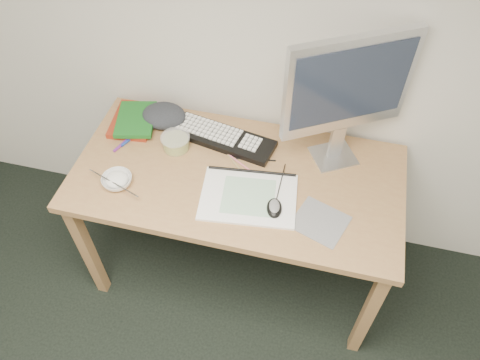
{
  "coord_description": "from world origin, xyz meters",
  "views": [
    {
      "loc": [
        0.46,
        0.17,
        2.25
      ],
      "look_at": [
        0.17,
        1.34,
        0.83
      ],
      "focal_mm": 35.0,
      "sensor_mm": 36.0,
      "label": 1
    }
  ],
  "objects_px": {
    "desk": "(237,187)",
    "keyboard": "(224,138)",
    "rice_bowl": "(117,181)",
    "sketchpad": "(249,197)",
    "monitor": "(348,89)"
  },
  "relations": [
    {
      "from": "rice_bowl",
      "to": "monitor",
      "type": "bearing_deg",
      "value": 23.42
    },
    {
      "from": "monitor",
      "to": "rice_bowl",
      "type": "height_order",
      "value": "monitor"
    },
    {
      "from": "desk",
      "to": "keyboard",
      "type": "distance_m",
      "value": 0.24
    },
    {
      "from": "desk",
      "to": "keyboard",
      "type": "relative_size",
      "value": 2.99
    },
    {
      "from": "sketchpad",
      "to": "rice_bowl",
      "type": "xyz_separation_m",
      "value": [
        -0.55,
        -0.06,
        0.01
      ]
    },
    {
      "from": "monitor",
      "to": "rice_bowl",
      "type": "xyz_separation_m",
      "value": [
        -0.86,
        -0.37,
        -0.36
      ]
    },
    {
      "from": "keyboard",
      "to": "rice_bowl",
      "type": "distance_m",
      "value": 0.5
    },
    {
      "from": "keyboard",
      "to": "monitor",
      "type": "bearing_deg",
      "value": 13.33
    },
    {
      "from": "desk",
      "to": "rice_bowl",
      "type": "bearing_deg",
      "value": -160.54
    },
    {
      "from": "desk",
      "to": "rice_bowl",
      "type": "height_order",
      "value": "rice_bowl"
    },
    {
      "from": "sketchpad",
      "to": "keyboard",
      "type": "xyz_separation_m",
      "value": [
        -0.18,
        0.29,
        0.01
      ]
    },
    {
      "from": "desk",
      "to": "monitor",
      "type": "relative_size",
      "value": 2.32
    },
    {
      "from": "keyboard",
      "to": "monitor",
      "type": "relative_size",
      "value": 0.78
    },
    {
      "from": "desk",
      "to": "rice_bowl",
      "type": "xyz_separation_m",
      "value": [
        -0.47,
        -0.17,
        0.1
      ]
    },
    {
      "from": "keyboard",
      "to": "monitor",
      "type": "distance_m",
      "value": 0.61
    }
  ]
}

